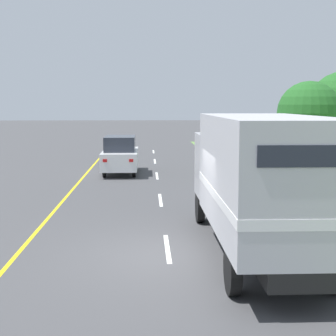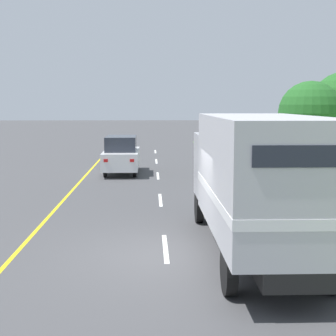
{
  "view_description": "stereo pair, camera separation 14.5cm",
  "coord_description": "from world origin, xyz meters",
  "px_view_note": "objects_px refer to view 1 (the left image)",
  "views": [
    {
      "loc": [
        -0.51,
        -12.21,
        3.67
      ],
      "look_at": [
        0.3,
        7.38,
        1.2
      ],
      "focal_mm": 55.0,
      "sensor_mm": 36.0,
      "label": 1
    },
    {
      "loc": [
        -0.37,
        -12.21,
        3.67
      ],
      "look_at": [
        0.3,
        7.38,
        1.2
      ],
      "focal_mm": 55.0,
      "sensor_mm": 36.0,
      "label": 2
    }
  ],
  "objects_px": {
    "highway_sign": "(316,146)",
    "roadside_tree_near": "(309,113)",
    "horse_trailer_truck": "(258,178)",
    "lead_car_white": "(120,155)"
  },
  "relations": [
    {
      "from": "horse_trailer_truck",
      "to": "lead_car_white",
      "type": "height_order",
      "value": "horse_trailer_truck"
    },
    {
      "from": "highway_sign",
      "to": "roadside_tree_near",
      "type": "relative_size",
      "value": 0.63
    },
    {
      "from": "highway_sign",
      "to": "roadside_tree_near",
      "type": "height_order",
      "value": "roadside_tree_near"
    },
    {
      "from": "horse_trailer_truck",
      "to": "highway_sign",
      "type": "height_order",
      "value": "horse_trailer_truck"
    },
    {
      "from": "lead_car_white",
      "to": "highway_sign",
      "type": "relative_size",
      "value": 1.52
    },
    {
      "from": "highway_sign",
      "to": "horse_trailer_truck",
      "type": "bearing_deg",
      "value": -115.8
    },
    {
      "from": "lead_car_white",
      "to": "roadside_tree_near",
      "type": "bearing_deg",
      "value": -4.92
    },
    {
      "from": "lead_car_white",
      "to": "horse_trailer_truck",
      "type": "bearing_deg",
      "value": -74.95
    },
    {
      "from": "lead_car_white",
      "to": "roadside_tree_near",
      "type": "relative_size",
      "value": 0.96
    },
    {
      "from": "roadside_tree_near",
      "to": "lead_car_white",
      "type": "bearing_deg",
      "value": 175.08
    }
  ]
}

